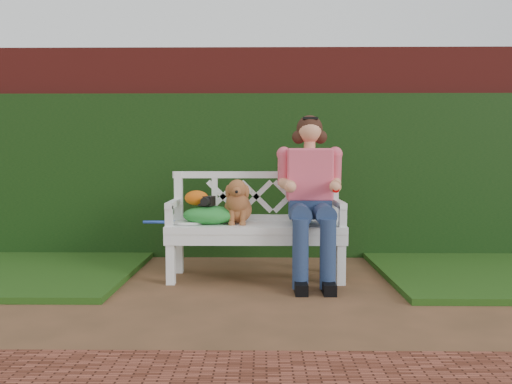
{
  "coord_description": "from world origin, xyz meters",
  "views": [
    {
      "loc": [
        0.04,
        -3.56,
        1.05
      ],
      "look_at": [
        -0.01,
        0.69,
        0.75
      ],
      "focal_mm": 35.0,
      "sensor_mm": 36.0,
      "label": 1
    }
  ],
  "objects": [
    {
      "name": "garden_bench",
      "position": [
        -0.01,
        0.69,
        0.24
      ],
      "size": [
        1.63,
        0.76,
        0.48
      ],
      "primitive_type": null,
      "rotation": [
        0.0,
        0.0,
        -0.1
      ],
      "color": "white",
      "rests_on": "ground"
    },
    {
      "name": "ground",
      "position": [
        0.0,
        0.0,
        0.0
      ],
      "size": [
        60.0,
        60.0,
        0.0
      ],
      "primitive_type": "plane",
      "color": "#4C3521"
    },
    {
      "name": "ivy_hedge",
      "position": [
        0.0,
        1.68,
        0.85
      ],
      "size": [
        10.0,
        0.18,
        1.7
      ],
      "primitive_type": "cube",
      "color": "#1B370F",
      "rests_on": "ground"
    },
    {
      "name": "seated_woman",
      "position": [
        0.45,
        0.67,
        0.69
      ],
      "size": [
        0.77,
        0.91,
        1.38
      ],
      "primitive_type": null,
      "rotation": [
        0.0,
        0.0,
        0.27
      ],
      "color": "#DC4644",
      "rests_on": "ground"
    },
    {
      "name": "baseball_glove",
      "position": [
        -0.52,
        0.67,
        0.7
      ],
      "size": [
        0.21,
        0.16,
        0.13
      ],
      "primitive_type": "ellipsoid",
      "rotation": [
        0.0,
        0.0,
        -0.04
      ],
      "color": "#D1580E",
      "rests_on": "green_bag"
    },
    {
      "name": "green_bag",
      "position": [
        -0.41,
        0.67,
        0.56
      ],
      "size": [
        0.49,
        0.4,
        0.16
      ],
      "primitive_type": null,
      "rotation": [
        0.0,
        0.0,
        0.11
      ],
      "color": "#3A8F31",
      "rests_on": "garden_bench"
    },
    {
      "name": "brick_wall",
      "position": [
        0.0,
        1.9,
        1.1
      ],
      "size": [
        10.0,
        0.3,
        2.2
      ],
      "primitive_type": "cube",
      "color": "maroon",
      "rests_on": "ground"
    },
    {
      "name": "dog",
      "position": [
        -0.17,
        0.68,
        0.67
      ],
      "size": [
        0.38,
        0.42,
        0.39
      ],
      "primitive_type": null,
      "rotation": [
        0.0,
        0.0,
        0.41
      ],
      "color": "olive",
      "rests_on": "garden_bench"
    },
    {
      "name": "camera_item",
      "position": [
        -0.43,
        0.65,
        0.68
      ],
      "size": [
        0.15,
        0.13,
        0.08
      ],
      "primitive_type": "cube",
      "rotation": [
        0.0,
        0.0,
        -0.38
      ],
      "color": "black",
      "rests_on": "green_bag"
    },
    {
      "name": "tennis_racket",
      "position": [
        -0.61,
        0.66,
        0.49
      ],
      "size": [
        0.61,
        0.37,
        0.03
      ],
      "primitive_type": null,
      "rotation": [
        0.0,
        0.0,
        0.26
      ],
      "color": "beige",
      "rests_on": "garden_bench"
    }
  ]
}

